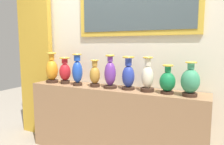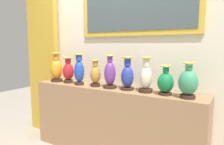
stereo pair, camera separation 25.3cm
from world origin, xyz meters
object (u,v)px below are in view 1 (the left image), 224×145
Objects in this scene: vase_crimson at (65,71)px; vase_emerald at (167,81)px; vase_ochre at (95,75)px; vase_violet at (110,74)px; vase_ivory at (147,77)px; vase_sapphire at (77,71)px; vase_amber at (52,70)px; vase_jade at (190,81)px; vase_cobalt at (128,75)px.

vase_crimson is 1.35m from vase_emerald.
vase_ochre is 0.21m from vase_violet.
vase_sapphire is at bearing -177.57° from vase_ivory.
vase_violet is (0.21, 0.01, 0.02)m from vase_ochre.
vase_ochre is at bearing -179.42° from vase_emerald.
vase_violet is at bearing 0.03° from vase_amber.
vase_emerald is 0.89× the size of vase_jade.
vase_crimson is 0.47m from vase_ochre.
vase_emerald is at bearing -2.65° from vase_cobalt.
vase_crimson is 0.68m from vase_violet.
vase_ochre is 0.87× the size of vase_cobalt.
vase_cobalt is (0.22, 0.02, -0.00)m from vase_violet.
vase_crimson is 1.02× the size of vase_jade.
vase_ochre is at bearing -2.13° from vase_crimson.
vase_cobalt is 0.68m from vase_jade.
vase_sapphire is at bearing -178.59° from vase_emerald.
vase_jade is at bearing -0.76° from vase_amber.
vase_emerald is (0.45, -0.02, -0.04)m from vase_cobalt.
vase_violet is 1.15× the size of vase_jade.
vase_jade is (0.91, -0.02, -0.02)m from vase_violet.
vase_sapphire is (0.22, -0.04, 0.02)m from vase_crimson.
vase_ivory is at bearing 177.27° from vase_emerald.
vase_amber is 1.02× the size of vase_sapphire.
vase_sapphire reaches higher than vase_ochre.
vase_violet is 0.91m from vase_jade.
vase_cobalt reaches higher than vase_jade.
vase_ivory is (0.23, -0.01, -0.01)m from vase_cobalt.
vase_sapphire is at bearing -3.70° from vase_amber.
vase_sapphire reaches higher than vase_emerald.
vase_ochre is (0.25, 0.02, -0.04)m from vase_sapphire.
vase_crimson is 0.92× the size of vase_cobalt.
vase_emerald is (1.35, -0.01, -0.03)m from vase_crimson.
vase_amber is 1.57m from vase_emerald.
vase_violet is 1.04× the size of vase_ivory.
vase_violet is at bearing 2.86° from vase_ochre.
vase_violet is 0.23m from vase_cobalt.
vase_cobalt is at bearing 4.13° from vase_sapphire.
vase_amber is 1.07× the size of vase_ivory.
vase_violet is (0.45, 0.03, -0.01)m from vase_sapphire.
vase_jade is at bearing -5.78° from vase_emerald.
vase_crimson is at bearing 179.39° from vase_violet.
vase_sapphire reaches higher than vase_violet.
vase_cobalt is at bearing 177.35° from vase_emerald.
vase_amber reaches higher than vase_emerald.
vase_cobalt is (0.68, 0.05, -0.02)m from vase_sapphire.
vase_amber reaches higher than vase_sapphire.
vase_sapphire is at bearing -9.18° from vase_crimson.
vase_ochre is at bearing 4.39° from vase_sapphire.
vase_amber reaches higher than vase_ivory.
vase_sapphire is 0.68m from vase_cobalt.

